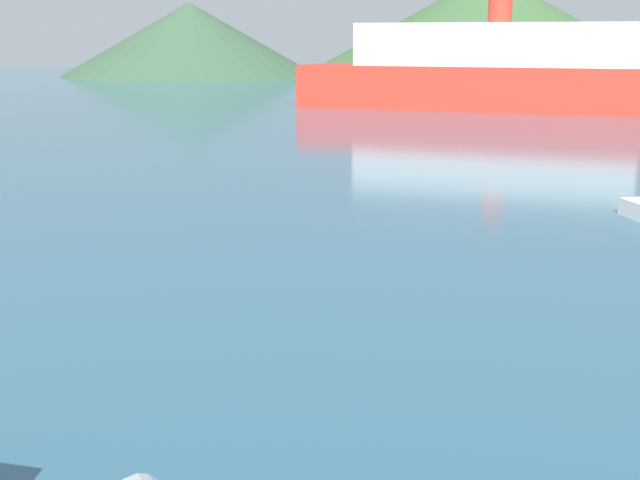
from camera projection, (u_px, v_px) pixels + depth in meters
name	position (u px, v px, depth m)	size (l,w,h in m)	color
ferry_distant	(497.00, 72.00, 58.94)	(26.32, 6.34, 7.22)	red
hill_west	(190.00, 39.00, 108.84)	(31.34, 31.34, 8.75)	#38563D
hill_central	(489.00, 25.00, 103.00)	(44.38, 44.38, 11.95)	#3D6038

